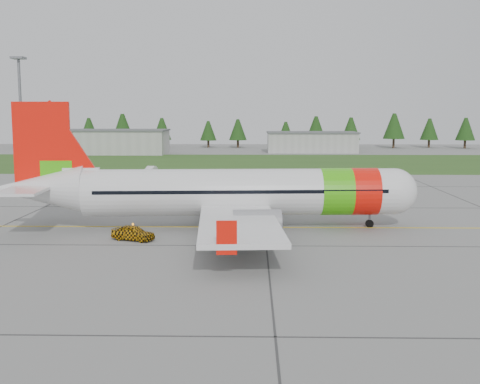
{
  "coord_description": "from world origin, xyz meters",
  "views": [
    {
      "loc": [
        8.9,
        -47.77,
        10.71
      ],
      "look_at": [
        7.77,
        4.42,
        3.83
      ],
      "focal_mm": 45.0,
      "sensor_mm": 36.0,
      "label": 1
    }
  ],
  "objects": [
    {
      "name": "aircraft",
      "position": [
        6.83,
        7.36,
        3.38
      ],
      "size": [
        38.69,
        35.68,
        11.72
      ],
      "rotation": [
        0.0,
        0.0,
        0.06
      ],
      "color": "silver",
      "rests_on": "ground"
    },
    {
      "name": "ground",
      "position": [
        0.0,
        0.0,
        0.0
      ],
      "size": [
        320.0,
        320.0,
        0.0
      ],
      "primitive_type": "plane",
      "color": "gray",
      "rests_on": "ground"
    },
    {
      "name": "grass_strip",
      "position": [
        0.0,
        82.0,
        0.01
      ],
      "size": [
        320.0,
        50.0,
        0.03
      ],
      "primitive_type": "cube",
      "color": "#30561E",
      "rests_on": "ground"
    },
    {
      "name": "follow_me_car",
      "position": [
        -1.24,
        1.96,
        1.89
      ],
      "size": [
        1.76,
        1.89,
        3.77
      ],
      "primitive_type": "imported",
      "rotation": [
        0.0,
        0.0,
        1.19
      ],
      "color": "#F1AB0D",
      "rests_on": "ground"
    },
    {
      "name": "treeline",
      "position": [
        0.0,
        138.0,
        5.0
      ],
      "size": [
        160.0,
        8.0,
        10.0
      ],
      "primitive_type": null,
      "color": "#1C3F14",
      "rests_on": "ground"
    },
    {
      "name": "service_van",
      "position": [
        -9.38,
        58.75,
        1.95
      ],
      "size": [
        1.58,
        1.52,
        3.9
      ],
      "primitive_type": "imported",
      "rotation": [
        0.0,
        0.0,
        -0.19
      ],
      "color": "silver",
      "rests_on": "ground"
    },
    {
      "name": "floodlight_mast",
      "position": [
        -32.0,
        58.0,
        10.0
      ],
      "size": [
        0.5,
        0.5,
        20.0
      ],
      "primitive_type": "cylinder",
      "color": "slate",
      "rests_on": "ground"
    },
    {
      "name": "hangar_west",
      "position": [
        -30.0,
        110.0,
        3.0
      ],
      "size": [
        32.0,
        14.0,
        6.0
      ],
      "primitive_type": "cube",
      "color": "#A8A8A3",
      "rests_on": "ground"
    },
    {
      "name": "taxi_guideline",
      "position": [
        0.0,
        8.0,
        0.01
      ],
      "size": [
        120.0,
        0.25,
        0.02
      ],
      "primitive_type": "cube",
      "color": "gold",
      "rests_on": "ground"
    },
    {
      "name": "hangar_east",
      "position": [
        25.0,
        118.0,
        2.6
      ],
      "size": [
        24.0,
        12.0,
        5.2
      ],
      "primitive_type": "cube",
      "color": "#A8A8A3",
      "rests_on": "ground"
    }
  ]
}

